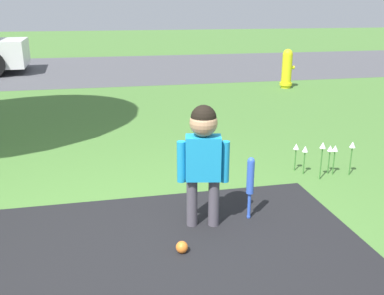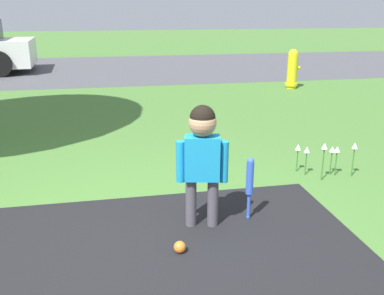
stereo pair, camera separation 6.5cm
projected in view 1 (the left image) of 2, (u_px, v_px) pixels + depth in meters
The scene contains 7 objects.
ground_plane at pixel (122, 261), 2.91m from camera, with size 60.00×60.00×0.00m, color #477533.
street_strip at pixel (102, 69), 11.93m from camera, with size 40.00×6.00×0.01m.
child at pixel (203, 150), 3.20m from camera, with size 0.39×0.21×0.97m.
baseball_bat at pixel (250, 180), 3.39m from camera, with size 0.06×0.06×0.53m.
sports_ball at pixel (182, 247), 3.00m from camera, with size 0.09×0.09×0.09m.
fire_hydrant at pixel (287, 69), 8.99m from camera, with size 0.29×0.26×0.81m.
flower_bed at pixel (324, 149), 4.33m from camera, with size 0.55×0.34×0.39m.
Camera 1 is at (-0.07, -2.56, 1.65)m, focal length 40.00 mm.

